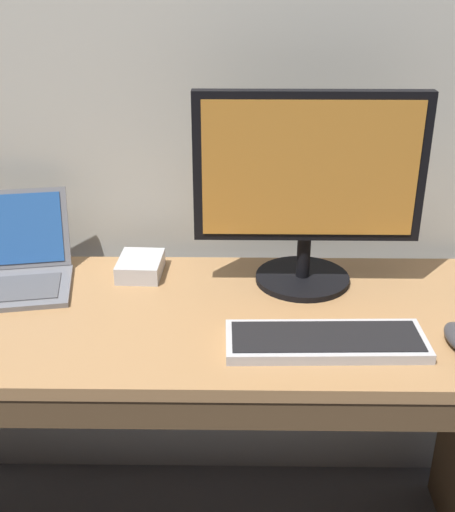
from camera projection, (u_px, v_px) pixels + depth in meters
desk at (177, 399)px, 1.54m from camera, size 1.60×0.58×0.79m
laptop_space_gray at (4, 264)px, 1.56m from camera, size 0.36×0.33×0.20m
external_monitor at (308, 182)px, 1.46m from camera, size 0.53×0.23×0.47m
wired_keyboard at (326, 341)px, 1.31m from camera, size 0.42×0.15×0.02m
external_drive_box at (141, 266)px, 1.61m from camera, size 0.11×0.14×0.04m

